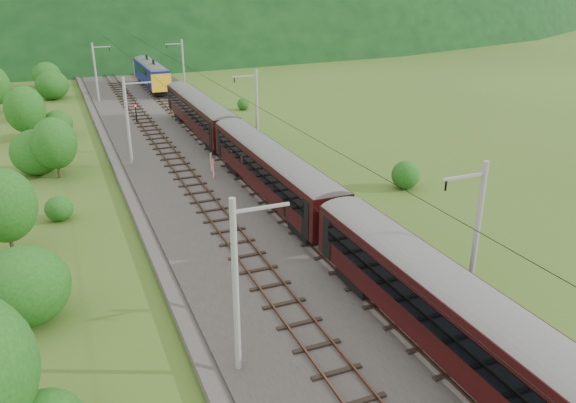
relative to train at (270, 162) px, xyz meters
name	(u,v)px	position (x,y,z in m)	size (l,w,h in m)	color
ground	(362,341)	(-2.40, -18.40, -3.38)	(600.00, 600.00, 0.00)	#39531A
railbed	(283,252)	(-2.40, -8.40, -3.23)	(14.00, 220.00, 0.30)	#38332D
track_left	(247,256)	(-4.80, -8.40, -3.01)	(2.40, 220.00, 0.27)	brown
track_right	(317,242)	(0.00, -8.40, -3.01)	(2.40, 220.00, 0.27)	brown
catenary_left	(128,119)	(-8.52, 13.60, 1.12)	(2.54, 192.28, 8.00)	gray
catenary_right	(256,108)	(3.72, 13.60, 1.12)	(2.54, 192.28, 8.00)	gray
overhead_wires	(283,146)	(-2.40, -8.40, 3.72)	(4.83, 198.00, 0.03)	black
mountain_main	(71,20)	(-2.40, 241.60, -3.38)	(504.00, 360.00, 244.00)	black
train	(270,162)	(0.00, 0.00, 0.00)	(2.83, 114.04, 4.92)	black
hazard_post_near	(213,169)	(-2.68, 6.72, -2.23)	(0.18, 0.18, 1.69)	red
hazard_post_far	(211,162)	(-2.35, 8.60, -2.22)	(0.18, 0.18, 1.72)	red
signal	(136,112)	(-5.63, 30.25, -1.84)	(0.23, 0.23, 2.11)	black
vegetation_left	(25,190)	(-17.17, 2.64, -0.73)	(12.05, 147.01, 6.71)	#174B14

